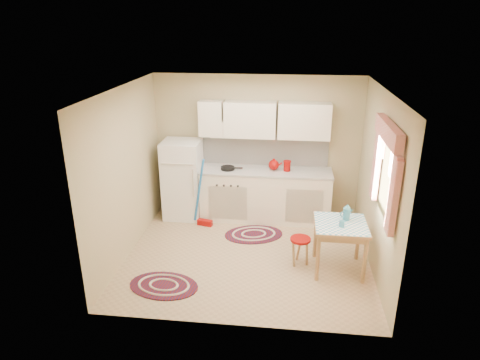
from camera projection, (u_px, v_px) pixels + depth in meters
The scene contains 14 objects.
room_shell at pixel (261, 150), 6.15m from camera, with size 3.64×3.60×2.52m.
fridge at pixel (183, 180), 7.56m from camera, with size 0.65×0.60×1.40m, color white.
broom at pixel (204, 193), 7.22m from camera, with size 0.28×0.12×1.20m, color blue, non-canonical shape.
base_cabinets at pixel (265, 196), 7.54m from camera, with size 2.25×0.60×0.88m, color white.
countertop at pixel (266, 171), 7.38m from camera, with size 2.27×0.62×0.04m, color #B2AEA9.
frying_pan at pixel (228, 168), 7.38m from camera, with size 0.24×0.24×0.05m, color black.
red_kettle at pixel (274, 165), 7.32m from camera, with size 0.20×0.18×0.20m, color #960705, non-canonical shape.
red_canister at pixel (287, 166), 7.30m from camera, with size 0.12×0.12×0.16m, color #960705.
table at pixel (339, 247), 6.02m from camera, with size 0.72×0.72×0.72m, color tan.
stool at pixel (300, 251), 6.20m from camera, with size 0.30×0.30×0.42m, color #960705.
coffee_pot at pixel (347, 212), 5.95m from camera, with size 0.12×0.11×0.25m, color teal, non-canonical shape.
mug at pixel (342, 224), 5.78m from camera, with size 0.07×0.07×0.10m, color teal.
rug_center at pixel (254, 234), 7.10m from camera, with size 0.97×0.65×0.02m, color maroon, non-canonical shape.
rug_left at pixel (164, 286), 5.75m from camera, with size 0.95×0.63×0.02m, color maroon, non-canonical shape.
Camera 1 is at (0.53, -5.65, 3.39)m, focal length 32.00 mm.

